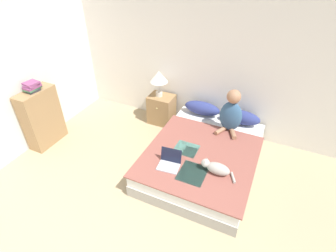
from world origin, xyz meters
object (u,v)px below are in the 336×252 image
pillow_far (241,117)px  bookshelf (42,118)px  pillow_near (202,108)px  book_stack_top (32,87)px  nightstand (162,109)px  cat_tabby (216,168)px  laptop_open (169,163)px  person_sitting (231,113)px  table_lamp (159,78)px  bed (203,157)px

pillow_far → bookshelf: size_ratio=0.64×
pillow_near → book_stack_top: 2.75m
pillow_near → bookshelf: bookshelf is taller
nightstand → bookshelf: (-1.51, -1.37, 0.21)m
cat_tabby → bookshelf: (-2.92, -0.12, 0.04)m
laptop_open → book_stack_top: book_stack_top is taller
person_sitting → table_lamp: size_ratio=1.49×
pillow_near → person_sitting: person_sitting is taller
pillow_far → nightstand: size_ratio=1.13×
pillow_near → cat_tabby: (0.63, -1.29, -0.03)m
pillow_near → nightstand: pillow_near is taller
pillow_near → bookshelf: size_ratio=0.64×
table_lamp → bookshelf: bearing=-136.9°
person_sitting → laptop_open: (-0.52, -1.15, -0.27)m
person_sitting → nightstand: person_sitting is taller
pillow_near → cat_tabby: size_ratio=1.27×
pillow_near → nightstand: bearing=-177.4°
person_sitting → pillow_far: bearing=65.4°
pillow_far → book_stack_top: bearing=-154.5°
pillow_far → person_sitting: person_sitting is taller
bed → person_sitting: (0.21, 0.59, 0.50)m
cat_tabby → nightstand: (-1.41, 1.26, -0.17)m
bed → laptop_open: 0.68m
pillow_far → bookshelf: (-2.96, -1.41, 0.01)m
pillow_far → book_stack_top: book_stack_top is taller
pillow_far → laptop_open: (-0.65, -1.43, -0.07)m
pillow_near → book_stack_top: size_ratio=2.58×
bookshelf → pillow_far: bearing=25.5°
pillow_near → nightstand: 0.80m
bed → pillow_near: 0.98m
table_lamp → book_stack_top: 2.01m
pillow_far → book_stack_top: 3.33m
bed → bookshelf: size_ratio=2.05×
pillow_near → nightstand: size_ratio=1.13×
table_lamp → bookshelf: table_lamp is taller
table_lamp → cat_tabby: bearing=-40.9°
bed → book_stack_top: book_stack_top is taller
pillow_near → cat_tabby: bearing=-63.9°
nightstand → book_stack_top: (-1.51, -1.37, 0.78)m
cat_tabby → table_lamp: size_ratio=1.04×
table_lamp → bookshelf: size_ratio=0.48×
nightstand → table_lamp: bearing=-178.1°
person_sitting → book_stack_top: book_stack_top is taller
pillow_far → book_stack_top: size_ratio=2.58×
pillow_near → laptop_open: 1.43m
laptop_open → nightstand: bearing=113.7°
bed → cat_tabby: cat_tabby is taller
bed → nightstand: size_ratio=3.63×
nightstand → bed: bearing=-36.8°
pillow_far → bookshelf: bookshelf is taller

